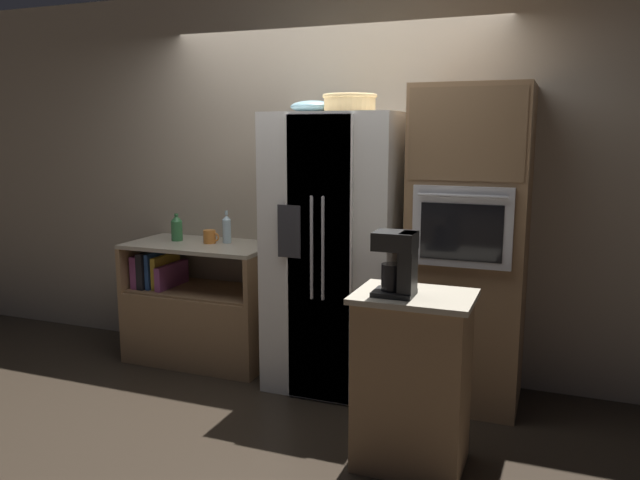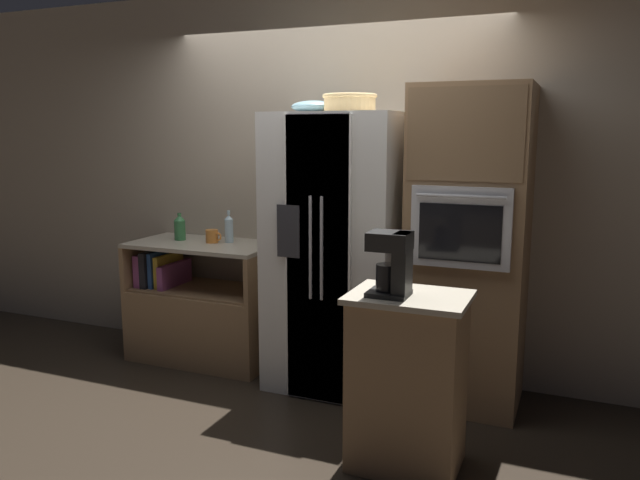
{
  "view_description": "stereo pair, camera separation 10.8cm",
  "coord_description": "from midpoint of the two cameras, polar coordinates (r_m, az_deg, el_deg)",
  "views": [
    {
      "loc": [
        1.6,
        -3.9,
        1.76
      ],
      "look_at": [
        0.09,
        -0.04,
        1.04
      ],
      "focal_mm": 35.0,
      "sensor_mm": 36.0,
      "label": 1
    },
    {
      "loc": [
        1.7,
        -3.86,
        1.76
      ],
      "look_at": [
        0.09,
        -0.04,
        1.04
      ],
      "focal_mm": 35.0,
      "sensor_mm": 36.0,
      "label": 2
    }
  ],
  "objects": [
    {
      "name": "ground_plane",
      "position": [
        4.57,
        -1.63,
        -12.74
      ],
      "size": [
        20.0,
        20.0,
        0.0
      ],
      "primitive_type": "plane",
      "color": "black"
    },
    {
      "name": "wicker_basket",
      "position": [
        4.14,
        1.97,
        12.48
      ],
      "size": [
        0.35,
        0.35,
        0.11
      ],
      "color": "tan",
      "rests_on": "refrigerator"
    },
    {
      "name": "island_counter",
      "position": [
        3.38,
        7.5,
        -12.58
      ],
      "size": [
        0.61,
        0.46,
        0.94
      ],
      "color": "#93704C",
      "rests_on": "ground_plane"
    },
    {
      "name": "mug",
      "position": [
        4.81,
        -10.67,
        0.3
      ],
      "size": [
        0.13,
        0.09,
        0.1
      ],
      "color": "orange",
      "rests_on": "counter_left"
    },
    {
      "name": "fruit_bowl",
      "position": [
        4.36,
        -1.35,
        12.08
      ],
      "size": [
        0.31,
        0.31,
        0.08
      ],
      "color": "#668C99",
      "rests_on": "refrigerator"
    },
    {
      "name": "wall_oven",
      "position": [
        4.09,
        12.68,
        -0.67
      ],
      "size": [
        0.71,
        0.68,
        2.04
      ],
      "color": "#93704C",
      "rests_on": "ground_plane"
    },
    {
      "name": "bottle_tall",
      "position": [
        4.97,
        -13.57,
        1.1
      ],
      "size": [
        0.09,
        0.09,
        0.21
      ],
      "color": "#33723F",
      "rests_on": "counter_left"
    },
    {
      "name": "counter_left",
      "position": [
        4.97,
        -11.46,
        -6.82
      ],
      "size": [
        1.11,
        0.61,
        0.92
      ],
      "color": "#93704C",
      "rests_on": "ground_plane"
    },
    {
      "name": "refrigerator",
      "position": [
        4.27,
        0.87,
        -1.13
      ],
      "size": [
        0.88,
        0.75,
        1.88
      ],
      "color": "white",
      "rests_on": "ground_plane"
    },
    {
      "name": "wall_back",
      "position": [
        4.64,
        0.41,
        5.48
      ],
      "size": [
        12.0,
        0.06,
        2.8
      ],
      "color": "tan",
      "rests_on": "ground_plane"
    },
    {
      "name": "bottle_short",
      "position": [
        4.79,
        -9.16,
        1.03
      ],
      "size": [
        0.07,
        0.07,
        0.25
      ],
      "color": "silver",
      "rests_on": "counter_left"
    },
    {
      "name": "coffee_maker",
      "position": [
        3.14,
        6.28,
        -1.91
      ],
      "size": [
        0.21,
        0.17,
        0.33
      ],
      "color": "black",
      "rests_on": "island_counter"
    }
  ]
}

